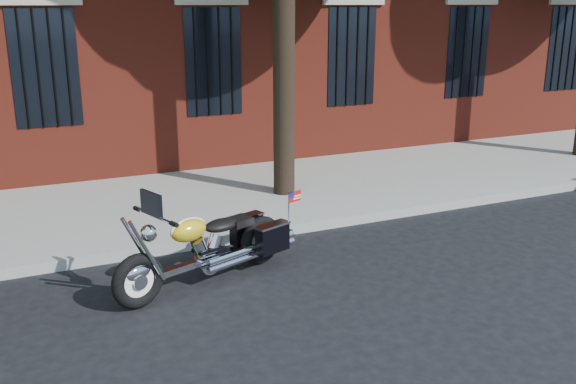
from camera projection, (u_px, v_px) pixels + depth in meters
name	position (u px, v px, depth m)	size (l,w,h in m)	color
ground	(340.00, 266.00, 8.31)	(120.00, 120.00, 0.00)	black
curb	(295.00, 228.00, 9.50)	(40.00, 0.16, 0.15)	gray
sidewalk	(249.00, 195.00, 11.14)	(40.00, 3.60, 0.15)	gray
motorcycle	(213.00, 247.00, 7.73)	(2.55, 1.26, 1.30)	black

